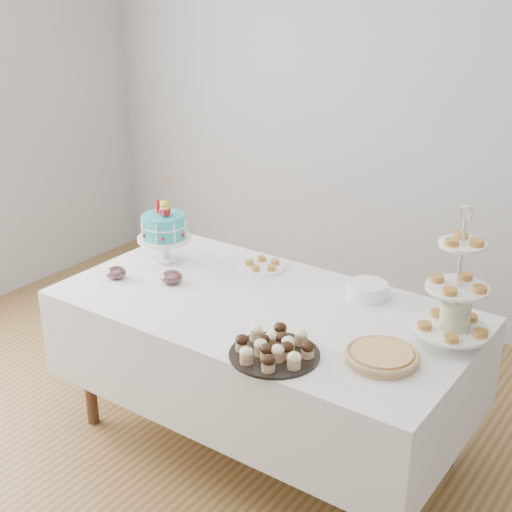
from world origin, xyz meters
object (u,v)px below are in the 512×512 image
Objects in this scene: birthday_cake at (165,240)px; jam_bowl_a at (116,273)px; jam_bowl_b at (172,277)px; table at (263,347)px; cupcake_tray at (274,347)px; tiered_stand at (457,289)px; pie at (382,356)px; plate_stack at (367,290)px; utensil_pitcher at (455,321)px; pastry_plate at (263,265)px.

birthday_cake reaches higher than jam_bowl_a.
birthday_cake is 3.96× the size of jam_bowl_b.
table is 0.54m from cupcake_tray.
table is 3.20× the size of tiered_stand.
plate_stack is at bearing 122.62° from pie.
utensil_pitcher is at bearing 88.75° from tiered_stand.
utensil_pitcher is (1.08, -0.18, 0.08)m from pastry_plate.
jam_bowl_b is at bearing 160.14° from cupcake_tray.
pastry_plate is at bearing 125.20° from table.
plate_stack reaches higher than jam_bowl_a.
jam_bowl_b is (0.26, 0.11, 0.00)m from jam_bowl_a.
pastry_plate is at bearing 45.15° from birthday_cake.
pastry_plate is at bearing 57.78° from jam_bowl_b.
table is at bearing -146.71° from utensil_pitcher.
plate_stack is at bearing 43.46° from table.
table is 8.18× the size of pastry_plate.
cupcake_tray is 0.77m from tiered_stand.
birthday_cake is 0.72× the size of tiered_stand.
table is at bearing -54.80° from pastry_plate.
jam_bowl_b is at bearing -170.94° from tiered_stand.
tiered_stand is (0.84, 0.14, 0.48)m from table.
jam_bowl_b is (-0.50, -0.07, 0.26)m from table.
jam_bowl_b is (-0.26, -0.41, 0.02)m from pastry_plate.
pastry_plate is (-1.08, 0.20, -0.23)m from tiered_stand.
birthday_cake reaches higher than plate_stack.
cupcake_tray is at bearing -19.86° from jam_bowl_b.
birthday_cake is 1.13m from cupcake_tray.
jam_bowl_a is at bearing -145.42° from utensil_pitcher.
tiered_stand reaches higher than jam_bowl_a.
pie is (0.37, 0.20, -0.01)m from cupcake_tray.
birthday_cake is at bearing -179.37° from tiered_stand.
tiered_stand is 0.15m from utensil_pitcher.
tiered_stand is 2.56× the size of pastry_plate.
tiered_stand reaches higher than pastry_plate.
utensil_pitcher reaches higher than cupcake_tray.
jam_bowl_a is 0.29m from jam_bowl_b.
plate_stack is at bearing 32.13° from birthday_cake.
tiered_stand reaches higher than utensil_pitcher.
utensil_pitcher is at bearing -20.30° from plate_stack.
tiered_stand is 5.89× the size of jam_bowl_a.
pie is 1.55× the size of plate_stack.
tiered_stand is (0.54, 0.50, 0.21)m from cupcake_tray.
jam_bowl_b is at bearing -147.79° from utensil_pitcher.
pie is 1.06× the size of utensil_pitcher.
plate_stack is at bearing -177.75° from utensil_pitcher.
tiered_stand is at bearing 21.65° from birthday_cake.
utensil_pitcher reaches higher than jam_bowl_a.
utensil_pitcher reaches higher than pie.
pie is 0.36m from utensil_pitcher.
birthday_cake is 0.53m from pastry_plate.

